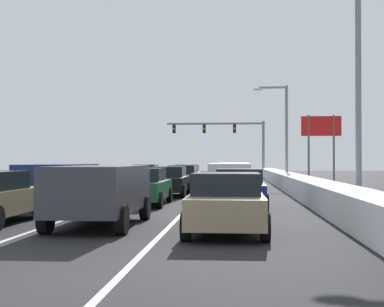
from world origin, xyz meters
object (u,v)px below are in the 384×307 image
Objects in this scene: suv_white_right_lane_third at (230,177)px; sedan_silver_left_lane_fifth at (146,174)px; sedan_tan_right_lane_nearest at (226,202)px; suv_navy_left_lane_second at (59,181)px; sedan_green_center_lane_second at (143,186)px; sedan_gray_left_lane_fourth at (124,177)px; traffic_light_gantry at (229,134)px; suv_gray_right_lane_fourth at (233,173)px; street_lamp_right_mid at (282,124)px; sedan_silver_right_lane_fifth at (231,175)px; sedan_black_center_lane_third at (168,181)px; suv_charcoal_center_lane_nearest at (101,189)px; sedan_white_left_lane_third at (102,181)px; sedan_red_center_lane_fifth at (188,175)px; sedan_maroon_center_lane_fourth at (183,177)px; roadside_sign_right at (321,133)px; sedan_navy_right_lane_second at (239,189)px; street_lamp_right_near at (349,75)px.

suv_white_right_lane_third reaches higher than sedan_silver_left_lane_fifth.
sedan_tan_right_lane_nearest is 0.92× the size of suv_navy_left_lane_second.
sedan_gray_left_lane_fourth is (-3.27, 12.01, 0.00)m from sedan_green_center_lane_second.
traffic_light_gantry reaches higher than sedan_gray_left_lane_fourth.
sedan_silver_left_lane_fifth is at bearing 135.79° from suv_gray_right_lane_fourth.
sedan_silver_right_lane_fifth is at bearing -149.86° from street_lamp_right_mid.
suv_charcoal_center_lane_nearest is at bearing -91.28° from sedan_black_center_lane_third.
sedan_silver_left_lane_fifth is at bearing 89.65° from sedan_white_left_lane_third.
sedan_red_center_lane_fifth is 8.29m from street_lamp_right_mid.
sedan_white_left_lane_third is at bearing -104.17° from sedan_red_center_lane_fifth.
sedan_maroon_center_lane_fourth is 1.00× the size of sedan_gray_left_lane_fourth.
roadside_sign_right reaches higher than suv_gray_right_lane_fourth.
sedan_silver_right_lane_fifth is 20.09m from suv_navy_left_lane_second.
suv_charcoal_center_lane_nearest is 1.09× the size of sedan_silver_left_lane_fifth.
sedan_tan_right_lane_nearest and sedan_navy_right_lane_second have the same top height.
traffic_light_gantry is (-0.46, 33.78, 3.72)m from suv_white_right_lane_third.
traffic_light_gantry is at bearing 79.64° from sedan_white_left_lane_third.
sedan_black_center_lane_third is 6.80m from sedan_maroon_center_lane_fourth.
sedan_white_left_lane_third is 1.00× the size of sedan_gray_left_lane_fourth.
sedan_silver_right_lane_fifth is at bearing 92.05° from suv_gray_right_lane_fourth.
suv_white_right_lane_third is 6.58m from sedan_white_left_lane_third.
sedan_red_center_lane_fifth is at bearing -158.30° from roadside_sign_right.
sedan_navy_right_lane_second is at bearing -88.84° from suv_gray_right_lane_fourth.
suv_navy_left_lane_second reaches higher than sedan_silver_left_lane_fifth.
sedan_navy_right_lane_second is at bearing -86.39° from suv_white_right_lane_third.
sedan_white_left_lane_third is 18.51m from street_lamp_right_mid.
sedan_tan_right_lane_nearest is 1.00× the size of sedan_black_center_lane_third.
sedan_maroon_center_lane_fourth is (-3.49, 14.09, 0.00)m from sedan_navy_right_lane_second.
sedan_silver_right_lane_fifth is at bearing 82.34° from suv_charcoal_center_lane_nearest.
sedan_tan_right_lane_nearest is 1.00× the size of sedan_gray_left_lane_fourth.
sedan_silver_right_lane_fifth is at bearing 79.26° from sedan_green_center_lane_second.
sedan_gray_left_lane_fourth is (-3.67, -0.53, 0.00)m from sedan_maroon_center_lane_fourth.
sedan_maroon_center_lane_fourth is at bearing -87.89° from sedan_red_center_lane_fifth.
sedan_black_center_lane_third is at bearing -121.65° from roadside_sign_right.
suv_white_right_lane_third is at bearing -67.84° from sedan_maroon_center_lane_fourth.
sedan_silver_right_lane_fifth is (-0.48, 19.52, 0.00)m from sedan_navy_right_lane_second.
street_lamp_right_near is (8.00, 6.12, 4.04)m from suv_charcoal_center_lane_nearest.
street_lamp_right_near reaches higher than sedan_silver_right_lane_fifth.
sedan_maroon_center_lane_fourth is at bearing -61.09° from sedan_silver_left_lane_fifth.
street_lamp_right_near reaches higher than suv_white_right_lane_third.
suv_white_right_lane_third is at bearing 127.45° from street_lamp_right_near.
street_lamp_right_mid is (3.68, 7.96, 3.58)m from suv_gray_right_lane_fourth.
sedan_navy_right_lane_second is 1.00× the size of sedan_maroon_center_lane_fourth.
sedan_black_center_lane_third is at bearing 103.02° from sedan_tan_right_lane_nearest.
sedan_tan_right_lane_nearest is 15.04m from sedan_white_left_lane_third.
sedan_tan_right_lane_nearest is at bearing -16.50° from suv_charcoal_center_lane_nearest.
street_lamp_right_mid is at bearing 48.13° from sedan_maroon_center_lane_fourth.
sedan_gray_left_lane_fourth is 0.59× the size of street_lamp_right_mid.
sedan_red_center_lane_fifth is at bearing 89.66° from suv_charcoal_center_lane_nearest.
sedan_black_center_lane_third is at bearing -116.74° from suv_gray_right_lane_fourth.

